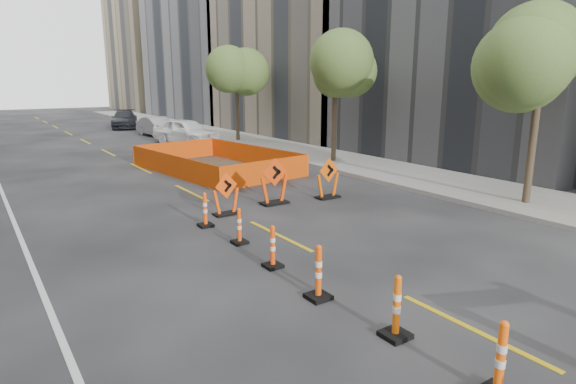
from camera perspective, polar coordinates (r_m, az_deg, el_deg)
ground_plane at (r=10.09m, az=11.60°, el=-11.06°), size 140.00×140.00×0.00m
sidewalk_right at (r=24.47m, az=6.48°, el=3.70°), size 4.00×90.00×0.15m
bld_right_c at (r=38.44m, az=4.38°, el=17.55°), size 12.00×16.00×14.00m
bld_right_d at (r=52.56m, az=-7.38°, el=19.61°), size 12.00×18.00×20.00m
bld_right_e at (r=69.24m, az=-14.48°, el=16.09°), size 12.00×14.00×16.00m
tree_r_a at (r=17.24m, az=27.85°, el=13.17°), size 2.80×2.80×5.95m
tree_r_b at (r=23.75m, az=5.63°, el=14.21°), size 2.80×2.80×5.95m
tree_r_c at (r=32.11m, az=-6.13°, el=13.94°), size 2.80×2.80×5.95m
channelizer_1 at (r=7.17m, az=23.89°, el=-17.71°), size 0.44×0.44×1.11m
channelizer_2 at (r=8.13m, az=12.77°, el=-13.10°), size 0.43×0.43×1.09m
channelizer_3 at (r=9.24m, az=3.64°, el=-9.46°), size 0.43×0.43×1.09m
channelizer_4 at (r=10.72m, az=-1.83°, el=-6.47°), size 0.39×0.39×0.98m
channelizer_5 at (r=12.29m, az=-5.79°, el=-4.02°), size 0.37×0.37×0.94m
channelizer_6 at (r=13.82m, az=-9.79°, el=-2.08°), size 0.39×0.39×1.00m
chevron_sign_left at (r=14.88m, az=-7.36°, el=-0.23°), size 0.95×0.66×1.33m
chevron_sign_center at (r=16.03m, az=-1.64°, el=1.29°), size 1.05×0.64×1.57m
chevron_sign_right at (r=16.91m, az=4.76°, el=1.65°), size 1.00×0.65×1.43m
safety_fence at (r=22.36m, az=-8.59°, el=3.77°), size 5.37×8.11×0.95m
parked_car_near at (r=31.91m, az=-12.00°, el=7.07°), size 3.54×5.19×1.64m
parked_car_mid at (r=36.68m, az=-15.20°, el=7.49°), size 2.01×4.42×1.41m
parked_car_far at (r=43.86m, az=-18.80°, el=8.17°), size 3.45×5.47×1.48m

